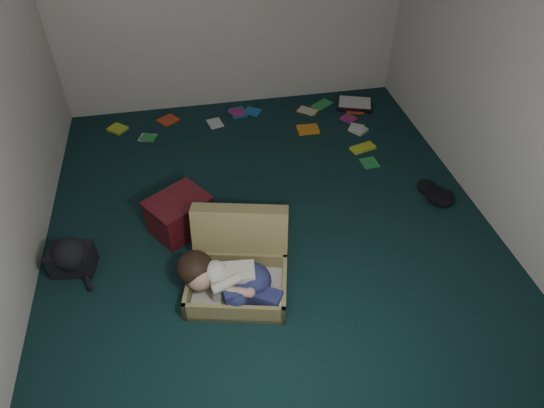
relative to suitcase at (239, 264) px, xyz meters
name	(u,v)px	position (x,y,z in m)	size (l,w,h in m)	color
floor	(269,222)	(0.36, 0.62, -0.17)	(4.50, 4.50, 0.00)	black
wall_front	(370,365)	(0.36, -1.63, 1.13)	(4.50, 4.50, 0.00)	silver
wall_right	(511,73)	(2.36, 0.62, 1.13)	(4.50, 4.50, 0.00)	silver
suitcase	(239,264)	(0.00, 0.00, 0.00)	(0.93, 0.92, 0.57)	#918650
person	(229,279)	(-0.10, -0.18, 0.04)	(0.80, 0.54, 0.35)	silver
maroon_bin	(179,214)	(-0.44, 0.68, 0.00)	(0.64, 0.61, 0.35)	#4C0F16
backpack	(72,258)	(-1.34, 0.37, -0.04)	(0.42, 0.34, 0.25)	black
clothing_pile	(438,189)	(2.06, 0.69, -0.11)	(0.39, 0.32, 0.13)	black
paper_tray	(355,104)	(1.81, 2.47, -0.14)	(0.52, 0.45, 0.06)	black
book_scatter	(276,124)	(0.76, 2.23, -0.16)	(3.09, 1.53, 0.02)	#BFD625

